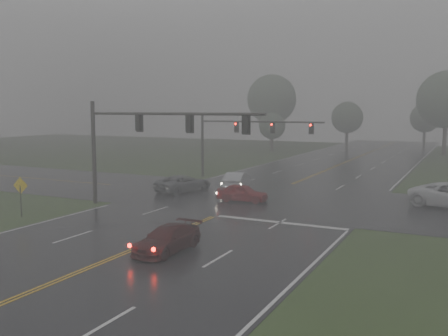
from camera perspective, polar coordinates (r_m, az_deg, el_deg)
The scene contains 16 objects.
ground at distance 21.85m, azimuth -19.10°, elevation -12.39°, with size 180.00×180.00×0.00m, color #2F431D.
main_road at distance 38.07m, azimuth 2.96°, elevation -3.89°, with size 18.00×160.00×0.02m, color black.
cross_street at distance 39.88m, azimuth 4.11°, elevation -3.41°, with size 120.00×14.00×0.02m, color black.
stop_bar at distance 31.34m, azimuth 6.42°, elevation -6.24°, with size 8.50×0.50×0.01m, color silver.
sedan_maroon at distance 25.16m, azimuth -6.47°, elevation -9.50°, with size 1.77×4.35×1.26m, color #3A0A0B.
sedan_red at distance 38.15m, azimuth 2.12°, elevation -3.86°, with size 1.57×3.90×1.33m, color maroon.
sedan_silver at distance 44.07m, azimuth 1.48°, elevation -2.42°, with size 1.61×4.61×1.52m, color #B6B8BE.
car_grey at distance 42.72m, azimuth -4.65°, elevation -2.73°, with size 2.40×5.20×1.44m, color #505357.
signal_gantry_near at distance 35.53m, azimuth -9.53°, elevation 3.95°, with size 13.82×0.33×7.60m.
signal_gantry_far at distance 50.02m, azimuth 1.63°, elevation 4.03°, with size 12.99×0.33×6.57m.
sign_diamond_west at distance 35.05m, azimuth -22.23°, elevation -2.36°, with size 1.09×0.24×2.64m.
tree_nw_a at distance 82.95m, azimuth 5.52°, elevation 4.80°, with size 4.40×4.40×6.47m.
tree_ne_a at distance 83.15m, azimuth 24.09°, elevation 7.15°, with size 8.74×8.74×12.83m.
tree_n_mid at distance 93.27m, azimuth 13.90°, elevation 5.61°, with size 5.69×5.69×8.36m.
tree_nw_b at distance 94.08m, azimuth 5.47°, elevation 7.83°, with size 9.15×9.15×13.44m.
tree_n_far at distance 102.36m, azimuth 21.98°, elevation 5.32°, with size 5.52×5.52×8.11m.
Camera 1 is at (14.95, -14.29, 7.02)m, focal length 40.00 mm.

